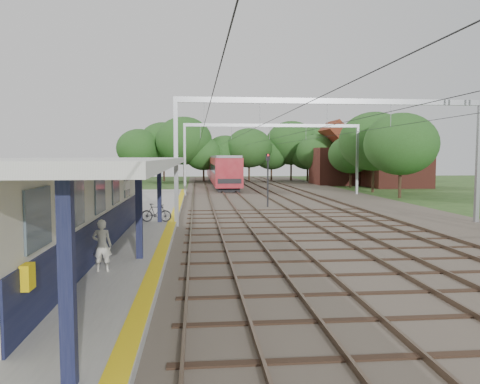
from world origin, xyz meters
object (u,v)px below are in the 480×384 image
train (220,168)px  signal_post (268,175)px  person (102,245)px  bicycle (156,213)px

train → signal_post: (1.85, -31.97, 0.34)m
person → signal_post: signal_post is taller
bicycle → signal_post: bearing=-33.0°
bicycle → signal_post: 11.84m
bicycle → signal_post: signal_post is taller
person → bicycle: (0.73, 10.77, -0.31)m
bicycle → train: bearing=-1.3°
bicycle → train: 41.43m
train → signal_post: 32.03m
signal_post → person: bearing=-90.2°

